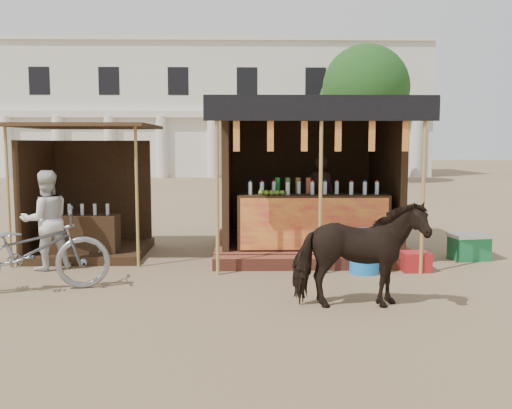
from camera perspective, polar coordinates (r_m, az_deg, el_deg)
The scene contains 11 objects.
ground at distance 7.51m, azimuth 0.26°, elevation -9.72°, with size 120.00×120.00×0.00m, color #846B4C.
main_stall at distance 10.69m, azimuth 5.23°, elevation 0.63°, with size 3.60×3.61×2.78m.
secondary_stall at distance 10.93m, azimuth -17.03°, elevation -0.40°, with size 2.40×2.40×2.38m.
cow at distance 7.19m, azimuth 10.21°, elevation -4.96°, with size 0.73×1.61×1.36m, color black.
motorbike at distance 8.49m, azimuth -21.85°, elevation -4.31°, with size 0.76×2.19×1.15m, color gray.
bystander at distance 9.84m, azimuth -20.27°, elevation -1.48°, with size 0.79×0.61×1.62m, color silver.
blue_barrel at distance 9.19m, azimuth 10.79°, elevation -4.63°, with size 0.47×0.47×0.70m, color blue.
red_crate at distance 9.57m, azimuth 15.60°, elevation -5.51°, with size 0.45×0.38×0.31m, color maroon.
cooler at distance 10.74m, azimuth 20.53°, elevation -3.98°, with size 0.70×0.53×0.46m.
background_building at distance 37.25m, azimuth -4.05°, elevation 9.17°, with size 26.00×7.45×8.18m.
tree at distance 30.07m, azimuth 10.49°, elevation 11.04°, with size 4.50×4.40×7.00m.
Camera 1 is at (-0.19, -7.21, 2.06)m, focal length 40.00 mm.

